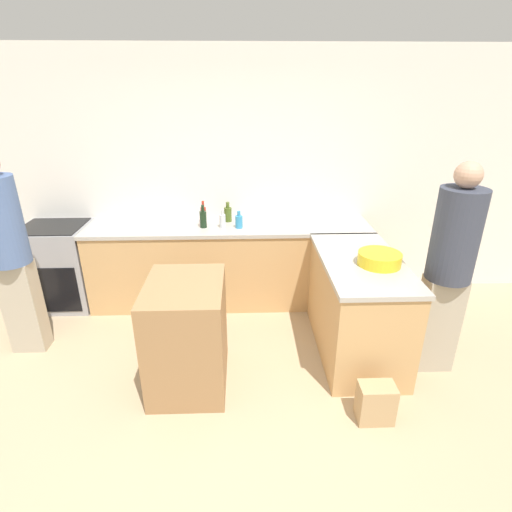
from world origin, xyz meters
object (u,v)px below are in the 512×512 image
olive_oil_bottle (228,214)px  person_at_peninsula (450,265)px  island_table (187,335)px  hot_sauce_bottle (203,215)px  range_oven (60,266)px  mixing_bowl (379,259)px  wine_bottle_dark (203,219)px  paper_bag (376,403)px  vinegar_bottle_clear (223,221)px  dish_soap_bottle (239,221)px  person_by_range (8,250)px

olive_oil_bottle → person_at_peninsula: size_ratio=0.12×
island_table → hot_sauce_bottle: bearing=88.7°
olive_oil_bottle → hot_sauce_bottle: bearing=-166.7°
range_oven → olive_oil_bottle: 1.95m
island_table → mixing_bowl: 1.70m
mixing_bowl → wine_bottle_dark: (-1.55, 1.01, 0.04)m
hot_sauce_bottle → range_oven: bearing=-177.2°
island_table → paper_bag: island_table is taller
olive_oil_bottle → vinegar_bottle_clear: olive_oil_bottle is taller
range_oven → olive_oil_bottle: size_ratio=4.29×
island_table → wine_bottle_dark: 1.42m
person_at_peninsula → paper_bag: 1.23m
island_table → dish_soap_bottle: 1.45m
paper_bag → person_by_range: bearing=161.4°
person_by_range → person_at_peninsula: (3.66, -0.39, -0.02)m
range_oven → mixing_bowl: bearing=-18.7°
range_oven → island_table: range_oven is taller
range_oven → island_table: (1.57, -1.37, -0.01)m
hot_sauce_bottle → mixing_bowl: bearing=-36.3°
range_oven → wine_bottle_dark: size_ratio=3.81×
person_by_range → paper_bag: (2.97, -1.00, -0.85)m
range_oven → dish_soap_bottle: size_ratio=5.07×
range_oven → hot_sauce_bottle: bearing=2.8°
mixing_bowl → hot_sauce_bottle: bearing=143.7°
person_at_peninsula → vinegar_bottle_clear: bearing=147.9°
vinegar_bottle_clear → person_at_peninsula: bearing=-32.1°
hot_sauce_bottle → paper_bag: hot_sauce_bottle is taller
vinegar_bottle_clear → island_table: bearing=-100.8°
dish_soap_bottle → olive_oil_bottle: bearing=118.5°
island_table → olive_oil_bottle: bearing=78.9°
island_table → wine_bottle_dark: wine_bottle_dark is taller
island_table → vinegar_bottle_clear: (0.25, 1.29, 0.54)m
person_by_range → person_at_peninsula: bearing=-6.1°
range_oven → vinegar_bottle_clear: (1.82, -0.08, 0.53)m
range_oven → olive_oil_bottle: bearing=4.3°
hot_sauce_bottle → paper_bag: (1.38, -1.93, -0.86)m
olive_oil_bottle → vinegar_bottle_clear: size_ratio=1.09×
hot_sauce_bottle → person_at_peninsula: person_at_peninsula is taller
island_table → vinegar_bottle_clear: vinegar_bottle_clear is taller
island_table → olive_oil_bottle: size_ratio=4.20×
mixing_bowl → person_at_peninsula: size_ratio=0.20×
person_by_range → olive_oil_bottle: bearing=28.1°
wine_bottle_dark → person_by_range: bearing=-153.7°
range_oven → person_by_range: 1.01m
dish_soap_bottle → person_at_peninsula: 2.05m
hot_sauce_bottle → paper_bag: bearing=-54.3°
person_by_range → paper_bag: person_by_range is taller
mixing_bowl → hot_sauce_bottle: (-1.56, 1.15, 0.05)m
island_table → wine_bottle_dark: (0.04, 1.31, 0.56)m
person_at_peninsula → paper_bag: person_at_peninsula is taller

